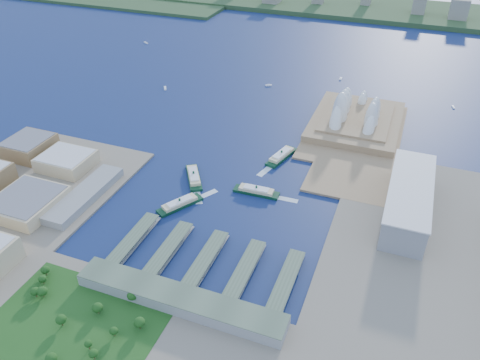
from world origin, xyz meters
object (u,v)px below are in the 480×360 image
at_px(ferry_d, 256,190).
at_px(ferry_c, 180,202).
at_px(toaster_building, 408,200).
at_px(ferry_b, 282,154).
at_px(ferry_a, 194,175).
at_px(opera_house, 358,107).

bearing_deg(ferry_d, ferry_c, 125.34).
relative_size(toaster_building, ferry_b, 2.58).
xyz_separation_m(ferry_a, ferry_c, (9.85, -58.04, -0.21)).
bearing_deg(ferry_c, ferry_d, -111.81).
relative_size(ferry_c, ferry_d, 1.01).
distance_m(toaster_building, ferry_b, 183.00).
relative_size(opera_house, ferry_a, 3.03).
relative_size(toaster_building, ferry_d, 2.74).
xyz_separation_m(opera_house, ferry_c, (-159.29, -279.99, -26.60)).
height_order(opera_house, ferry_b, opera_house).
height_order(toaster_building, ferry_c, toaster_building).
bearing_deg(ferry_c, ferry_b, -87.37).
distance_m(toaster_building, ferry_d, 176.08).
relative_size(toaster_building, ferry_c, 2.72).
relative_size(opera_house, toaster_building, 1.16).
relative_size(opera_house, ferry_b, 3.00).
distance_m(opera_house, ferry_c, 323.23).
bearing_deg(ferry_a, ferry_b, 12.61).
height_order(toaster_building, ferry_a, toaster_building).
relative_size(ferry_a, ferry_b, 0.99).
bearing_deg(ferry_b, toaster_building, -7.08).
height_order(ferry_a, ferry_c, ferry_a).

